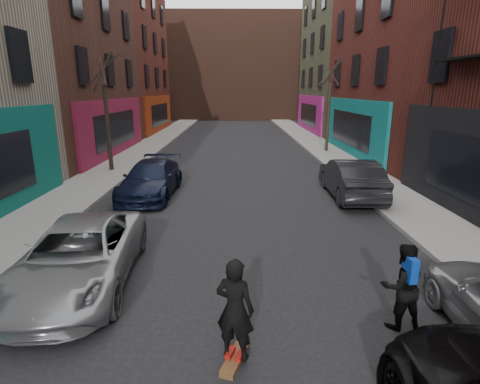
{
  "coord_description": "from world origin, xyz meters",
  "views": [
    {
      "loc": [
        0.13,
        -0.78,
        4.06
      ],
      "look_at": [
        0.24,
        8.21,
        1.6
      ],
      "focal_mm": 28.0,
      "sensor_mm": 36.0,
      "label": 1
    }
  ],
  "objects_px": {
    "parked_left_far": "(79,256)",
    "parked_right_end": "(351,178)",
    "tree_right_far": "(329,98)",
    "skateboarder": "(235,309)",
    "tree_left_far": "(106,104)",
    "skateboard": "(235,359)",
    "parked_left_end": "(151,179)",
    "pedestrian": "(402,286)"
  },
  "relations": [
    {
      "from": "parked_right_end",
      "to": "pedestrian",
      "type": "height_order",
      "value": "pedestrian"
    },
    {
      "from": "tree_right_far",
      "to": "skateboarder",
      "type": "xyz_separation_m",
      "value": [
        -6.08,
        -19.89,
        -2.61
      ]
    },
    {
      "from": "tree_left_far",
      "to": "skateboard",
      "type": "height_order",
      "value": "tree_left_far"
    },
    {
      "from": "parked_left_far",
      "to": "skateboarder",
      "type": "distance_m",
      "value": 4.13
    },
    {
      "from": "tree_right_far",
      "to": "parked_left_end",
      "type": "height_order",
      "value": "tree_right_far"
    },
    {
      "from": "pedestrian",
      "to": "skateboard",
      "type": "bearing_deg",
      "value": 11.67
    },
    {
      "from": "tree_left_far",
      "to": "pedestrian",
      "type": "height_order",
      "value": "tree_left_far"
    },
    {
      "from": "tree_left_far",
      "to": "parked_left_far",
      "type": "bearing_deg",
      "value": -75.3
    },
    {
      "from": "skateboard",
      "to": "skateboarder",
      "type": "distance_m",
      "value": 0.87
    },
    {
      "from": "tree_left_far",
      "to": "skateboard",
      "type": "bearing_deg",
      "value": -65.56
    },
    {
      "from": "tree_left_far",
      "to": "parked_right_end",
      "type": "bearing_deg",
      "value": -23.59
    },
    {
      "from": "parked_left_end",
      "to": "parked_right_end",
      "type": "bearing_deg",
      "value": -0.31
    },
    {
      "from": "skateboard",
      "to": "pedestrian",
      "type": "distance_m",
      "value": 3.1
    },
    {
      "from": "skateboarder",
      "to": "parked_right_end",
      "type": "bearing_deg",
      "value": -96.23
    },
    {
      "from": "tree_right_far",
      "to": "pedestrian",
      "type": "xyz_separation_m",
      "value": [
        -3.2,
        -19.02,
        -2.74
      ]
    },
    {
      "from": "tree_right_far",
      "to": "pedestrian",
      "type": "distance_m",
      "value": 19.48
    },
    {
      "from": "tree_right_far",
      "to": "pedestrian",
      "type": "relative_size",
      "value": 4.34
    },
    {
      "from": "tree_left_far",
      "to": "tree_right_far",
      "type": "bearing_deg",
      "value": 25.82
    },
    {
      "from": "parked_left_far",
      "to": "skateboard",
      "type": "relative_size",
      "value": 5.94
    },
    {
      "from": "parked_left_end",
      "to": "tree_left_far",
      "type": "bearing_deg",
      "value": 125.73
    },
    {
      "from": "parked_left_far",
      "to": "parked_right_end",
      "type": "distance_m",
      "value": 10.3
    },
    {
      "from": "parked_left_end",
      "to": "parked_right_end",
      "type": "height_order",
      "value": "parked_right_end"
    },
    {
      "from": "tree_right_far",
      "to": "skateboard",
      "type": "bearing_deg",
      "value": -107.01
    },
    {
      "from": "skateboarder",
      "to": "tree_left_far",
      "type": "bearing_deg",
      "value": -45.74
    },
    {
      "from": "parked_left_far",
      "to": "skateboarder",
      "type": "relative_size",
      "value": 2.92
    },
    {
      "from": "tree_right_far",
      "to": "parked_left_far",
      "type": "bearing_deg",
      "value": -118.33
    },
    {
      "from": "tree_left_far",
      "to": "skateboarder",
      "type": "distance_m",
      "value": 15.46
    },
    {
      "from": "tree_left_far",
      "to": "parked_left_end",
      "type": "xyz_separation_m",
      "value": [
        3.0,
        -4.44,
        -2.71
      ]
    },
    {
      "from": "parked_left_far",
      "to": "parked_left_end",
      "type": "xyz_separation_m",
      "value": [
        0.0,
        7.0,
        0.01
      ]
    },
    {
      "from": "tree_right_far",
      "to": "skateboard",
      "type": "relative_size",
      "value": 8.5
    },
    {
      "from": "parked_right_end",
      "to": "skateboard",
      "type": "distance_m",
      "value": 10.24
    },
    {
      "from": "tree_left_far",
      "to": "tree_right_far",
      "type": "height_order",
      "value": "tree_right_far"
    },
    {
      "from": "tree_right_far",
      "to": "pedestrian",
      "type": "height_order",
      "value": "tree_right_far"
    },
    {
      "from": "skateboard",
      "to": "skateboarder",
      "type": "bearing_deg",
      "value": -160.19
    },
    {
      "from": "tree_left_far",
      "to": "parked_left_far",
      "type": "distance_m",
      "value": 12.13
    },
    {
      "from": "tree_left_far",
      "to": "skateboarder",
      "type": "relative_size",
      "value": 3.99
    },
    {
      "from": "skateboarder",
      "to": "pedestrian",
      "type": "xyz_separation_m",
      "value": [
        2.88,
        0.87,
        -0.12
      ]
    },
    {
      "from": "skateboarder",
      "to": "pedestrian",
      "type": "distance_m",
      "value": 3.02
    },
    {
      "from": "tree_right_far",
      "to": "skateboarder",
      "type": "height_order",
      "value": "tree_right_far"
    },
    {
      "from": "tree_right_far",
      "to": "parked_left_end",
      "type": "xyz_separation_m",
      "value": [
        -9.4,
        -10.44,
        -2.86
      ]
    },
    {
      "from": "tree_left_far",
      "to": "pedestrian",
      "type": "xyz_separation_m",
      "value": [
        9.2,
        -13.02,
        -2.59
      ]
    },
    {
      "from": "parked_right_end",
      "to": "pedestrian",
      "type": "relative_size",
      "value": 2.92
    }
  ]
}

